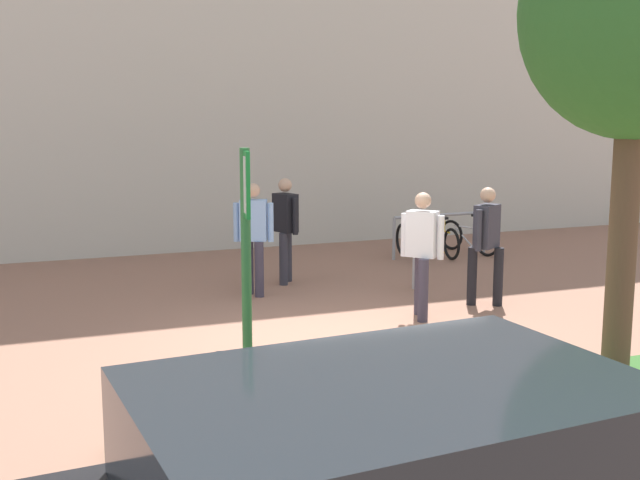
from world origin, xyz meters
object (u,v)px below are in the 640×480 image
at_px(bike_at_sign, 252,410).
at_px(person_suited_dark, 486,238).
at_px(person_suited_navy, 285,224).
at_px(parking_sign_post, 246,259).
at_px(bollard_steel, 418,261).
at_px(bike_rack_cluster, 440,238).
at_px(person_shirt_blue, 422,247).
at_px(person_shirt_white, 254,232).
at_px(tree_sidewalk, 637,15).

height_order(bike_at_sign, person_suited_dark, person_suited_dark).
bearing_deg(person_suited_navy, person_suited_dark, -48.03).
xyz_separation_m(bike_at_sign, person_suited_dark, (4.55, 3.58, 0.63)).
relative_size(person_suited_navy, person_suited_dark, 1.00).
distance_m(parking_sign_post, bollard_steel, 6.59).
distance_m(bike_at_sign, bike_rack_cluster, 9.40).
bearing_deg(bollard_steel, person_suited_dark, -72.91).
bearing_deg(person_suited_navy, parking_sign_post, -111.38).
xyz_separation_m(person_shirt_blue, person_suited_navy, (-1.01, 2.76, 0.00)).
bearing_deg(parking_sign_post, person_shirt_white, 73.06).
bearing_deg(bike_rack_cluster, person_shirt_blue, -122.71).
xyz_separation_m(bollard_steel, person_suited_dark, (0.40, -1.31, 0.53)).
bearing_deg(person_shirt_blue, parking_sign_post, -135.47).
distance_m(person_shirt_blue, person_suited_navy, 2.94).
distance_m(person_shirt_blue, person_shirt_white, 2.73).
xyz_separation_m(bollard_steel, person_shirt_blue, (-0.80, -1.60, 0.53)).
bearing_deg(bike_at_sign, person_suited_navy, 68.81).
bearing_deg(bike_at_sign, person_shirt_white, 73.33).
bearing_deg(person_shirt_white, bollard_steel, -11.10).
bearing_deg(person_shirt_white, person_suited_dark, -31.56).
distance_m(bike_at_sign, person_suited_navy, 6.51).
bearing_deg(tree_sidewalk, bike_rack_cluster, 73.95).
height_order(bike_at_sign, person_shirt_blue, person_shirt_blue).
height_order(bike_rack_cluster, bollard_steel, bollard_steel).
distance_m(person_suited_navy, person_suited_dark, 3.31).
bearing_deg(bollard_steel, person_suited_navy, 147.53).
bearing_deg(parking_sign_post, bike_at_sign, 50.98).
height_order(person_suited_navy, person_shirt_white, same).
xyz_separation_m(parking_sign_post, person_shirt_white, (1.66, 5.44, -0.66)).
bearing_deg(person_suited_navy, bike_rack_cluster, 19.24).
relative_size(person_shirt_blue, person_suited_navy, 1.00).
distance_m(bollard_steel, person_suited_dark, 1.47).
xyz_separation_m(parking_sign_post, person_suited_navy, (2.39, 6.10, -0.66)).
bearing_deg(parking_sign_post, person_suited_dark, 38.35).
height_order(parking_sign_post, person_suited_navy, parking_sign_post).
xyz_separation_m(bike_rack_cluster, person_suited_dark, (-1.37, -3.71, 0.63)).
bearing_deg(person_shirt_white, bike_rack_cluster, 23.83).
relative_size(bollard_steel, person_suited_navy, 0.52).
relative_size(person_shirt_white, person_suited_dark, 1.00).
bearing_deg(bike_at_sign, person_suited_dark, 38.20).
bearing_deg(person_shirt_white, person_suited_navy, 41.88).
xyz_separation_m(bike_at_sign, bike_rack_cluster, (5.92, 7.29, -0.00)).
bearing_deg(person_suited_navy, person_shirt_blue, -69.89).
height_order(tree_sidewalk, bike_at_sign, tree_sidewalk).
bearing_deg(tree_sidewalk, person_shirt_white, 112.99).
bearing_deg(bike_rack_cluster, parking_sign_post, -129.09).
xyz_separation_m(tree_sidewalk, bike_at_sign, (-3.86, -0.10, -3.34)).
xyz_separation_m(parking_sign_post, person_suited_dark, (4.60, 3.64, -0.66)).
relative_size(person_shirt_blue, person_suited_dark, 1.00).
relative_size(parking_sign_post, person_suited_navy, 1.46).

